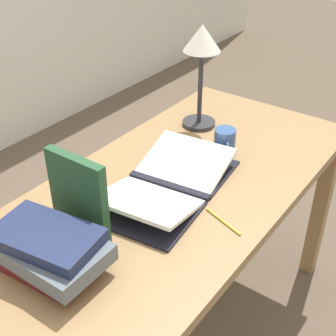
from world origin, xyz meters
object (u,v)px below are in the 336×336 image
book_stack_tall (49,250)px  reading_lamp (202,51)px  open_book (167,184)px  coffee_mug (225,142)px  book_standing_upright (78,196)px  pencil (223,221)px

book_stack_tall → reading_lamp: reading_lamp is taller
open_book → coffee_mug: bearing=-13.8°
book_standing_upright → coffee_mug: 0.62m
pencil → coffee_mug: bearing=30.0°
open_book → reading_lamp: 0.54m
book_standing_upright → open_book: bearing=-13.6°
open_book → book_stack_tall: 0.46m
book_stack_tall → reading_lamp: 0.93m
book_standing_upright → reading_lamp: 0.76m
book_stack_tall → coffee_mug: book_stack_tall is taller
book_stack_tall → book_standing_upright: 0.16m
book_standing_upright → pencil: book_standing_upright is taller
book_stack_tall → reading_lamp: bearing=8.3°
reading_lamp → pencil: (-0.47, -0.39, -0.30)m
book_standing_upright → reading_lamp: size_ratio=0.62×
open_book → book_standing_upright: book_standing_upright is taller
coffee_mug → pencil: coffee_mug is taller
open_book → book_standing_upright: (-0.31, 0.07, 0.10)m
book_stack_tall → reading_lamp: size_ratio=0.75×
book_stack_tall → pencil: size_ratio=2.11×
reading_lamp → coffee_mug: bearing=-124.8°
reading_lamp → book_standing_upright: bearing=-172.9°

